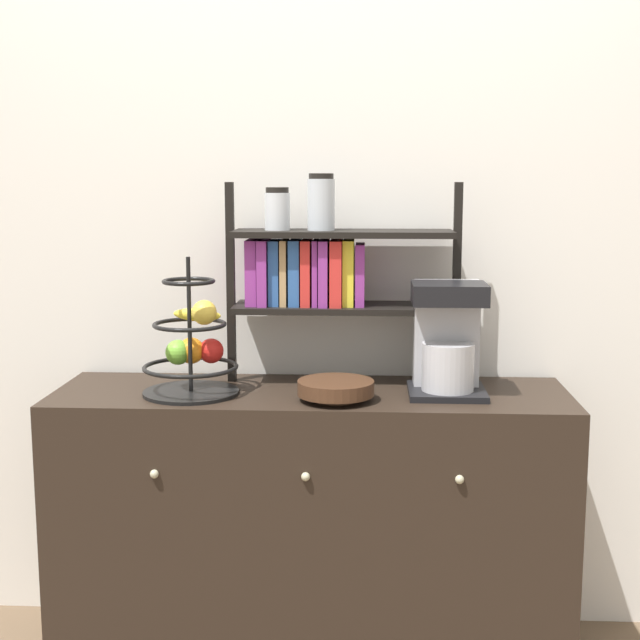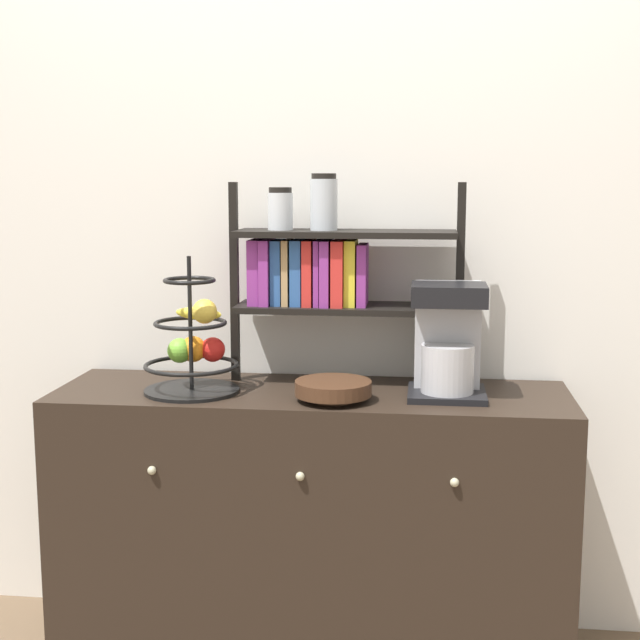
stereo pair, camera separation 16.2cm
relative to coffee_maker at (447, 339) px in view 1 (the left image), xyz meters
The scene contains 6 objects.
wall_back 0.58m from the coffee_maker, 145.46° to the left, with size 7.00×0.05×2.60m, color silver.
sideboard 0.68m from the coffee_maker, behind, with size 1.48×0.46×0.81m.
coffee_maker is the anchor object (origin of this frame).
fruit_stand 0.72m from the coffee_maker, behind, with size 0.27×0.27×0.39m.
wooden_bowl 0.35m from the coffee_maker, 161.55° to the right, with size 0.21×0.21×0.06m.
shelf_hutch 0.44m from the coffee_maker, 161.83° to the left, with size 0.69×0.20×0.62m.
Camera 1 is at (0.16, -2.27, 1.41)m, focal length 50.00 mm.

